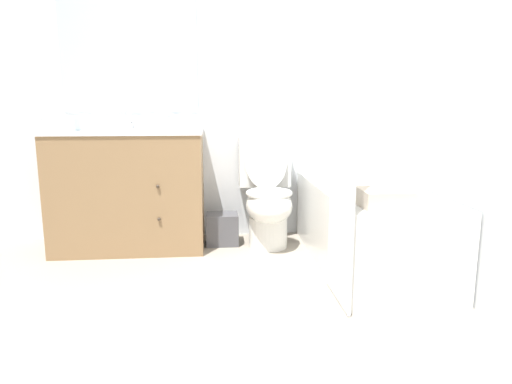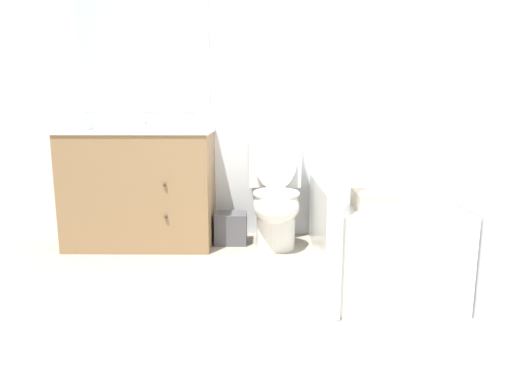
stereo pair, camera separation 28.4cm
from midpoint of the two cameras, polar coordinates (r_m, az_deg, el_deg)
ground_plane at (r=2.29m, az=-0.84°, el=-17.12°), size 14.00×14.00×0.00m
wall_back at (r=3.75m, az=-0.34°, el=13.58°), size 8.00×0.06×2.50m
wall_right at (r=3.14m, az=24.85°, el=13.10°), size 0.05×2.70×2.50m
vanity_cabinet at (r=3.58m, az=-12.01°, el=0.70°), size 1.11×0.60×0.90m
sink_faucet at (r=3.73m, az=-11.62°, el=8.45°), size 0.14×0.12×0.12m
toilet at (r=3.48m, az=4.81°, el=-0.46°), size 0.41×0.64×0.86m
bathtub at (r=3.18m, az=16.76°, el=-4.34°), size 0.67×1.56×0.53m
shower_curtain at (r=2.41m, az=13.49°, el=7.90°), size 0.01×0.45×1.91m
wastebasket at (r=3.58m, az=-0.88°, el=-4.56°), size 0.25×0.21×0.24m
tissue_box at (r=3.52m, az=-7.16°, el=8.67°), size 0.12×0.15×0.12m
soap_dispenser at (r=3.53m, az=-5.00°, el=9.22°), size 0.05×0.05×0.18m
hand_towel_folded at (r=3.49m, az=-19.51°, el=8.07°), size 0.22×0.15×0.09m
bath_towel_folded at (r=2.53m, az=18.41°, el=-1.05°), size 0.27×0.26×0.10m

